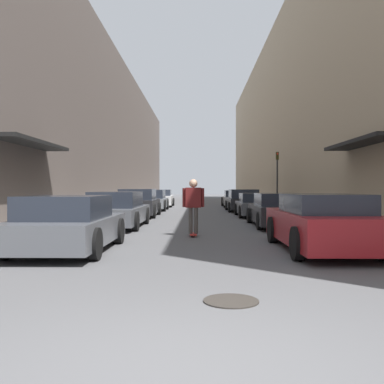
% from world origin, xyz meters
% --- Properties ---
extents(ground, '(135.43, 135.43, 0.00)m').
position_xyz_m(ground, '(0.00, 24.62, 0.00)').
color(ground, '#515154').
extents(curb_strip_left, '(1.80, 61.56, 0.12)m').
position_xyz_m(curb_strip_left, '(-4.89, 30.78, 0.06)').
color(curb_strip_left, gray).
rests_on(curb_strip_left, ground).
extents(curb_strip_right, '(1.80, 61.56, 0.12)m').
position_xyz_m(curb_strip_right, '(4.89, 30.78, 0.06)').
color(curb_strip_right, gray).
rests_on(curb_strip_right, ground).
extents(building_row_left, '(4.90, 61.56, 11.47)m').
position_xyz_m(building_row_left, '(-7.79, 30.77, 5.73)').
color(building_row_left, '#564C47').
rests_on(building_row_left, ground).
extents(building_row_right, '(4.90, 61.56, 13.82)m').
position_xyz_m(building_row_right, '(7.79, 30.78, 6.91)').
color(building_row_right, tan).
rests_on(building_row_right, ground).
extents(parked_car_left_0, '(2.01, 4.13, 1.25)m').
position_xyz_m(parked_car_left_0, '(-2.85, 6.34, 0.60)').
color(parked_car_left_0, '#515459').
rests_on(parked_car_left_0, ground).
extents(parked_car_left_1, '(1.92, 4.64, 1.29)m').
position_xyz_m(parked_car_left_1, '(-2.84, 12.13, 0.62)').
color(parked_car_left_1, '#515459').
rests_on(parked_car_left_1, ground).
extents(parked_car_left_2, '(1.96, 4.45, 1.37)m').
position_xyz_m(parked_car_left_2, '(-2.89, 18.01, 0.66)').
color(parked_car_left_2, '#232326').
rests_on(parked_car_left_2, ground).
extents(parked_car_left_3, '(1.89, 3.94, 1.30)m').
position_xyz_m(parked_car_left_3, '(-2.83, 23.78, 0.63)').
color(parked_car_left_3, gray).
rests_on(parked_car_left_3, ground).
extents(parked_car_left_4, '(1.98, 4.55, 1.30)m').
position_xyz_m(parked_car_left_4, '(-2.82, 29.49, 0.63)').
color(parked_car_left_4, silver).
rests_on(parked_car_left_4, ground).
extents(parked_car_right_0, '(1.90, 4.51, 1.29)m').
position_xyz_m(parked_car_right_0, '(2.88, 6.49, 0.64)').
color(parked_car_right_0, maroon).
rests_on(parked_car_right_0, ground).
extents(parked_car_right_1, '(1.91, 4.76, 1.23)m').
position_xyz_m(parked_car_right_1, '(3.04, 12.65, 0.60)').
color(parked_car_right_1, '#232326').
rests_on(parked_car_right_1, ground).
extents(parked_car_right_2, '(2.04, 4.05, 1.17)m').
position_xyz_m(parked_car_right_2, '(3.02, 18.01, 0.57)').
color(parked_car_right_2, '#515459').
rests_on(parked_car_right_2, ground).
extents(parked_car_right_3, '(1.99, 4.55, 1.34)m').
position_xyz_m(parked_car_right_3, '(2.84, 23.06, 0.64)').
color(parked_car_right_3, '#232326').
rests_on(parked_car_right_3, ground).
extents(parked_car_right_4, '(2.03, 4.77, 1.25)m').
position_xyz_m(parked_car_right_4, '(2.94, 28.94, 0.62)').
color(parked_car_right_4, silver).
rests_on(parked_car_right_4, ground).
extents(skateboarder, '(0.64, 0.78, 1.68)m').
position_xyz_m(skateboarder, '(-0.06, 9.39, 1.04)').
color(skateboarder, '#B2231E').
rests_on(skateboarder, ground).
extents(manhole_cover, '(0.70, 0.70, 0.02)m').
position_xyz_m(manhole_cover, '(0.50, 2.13, 0.01)').
color(manhole_cover, '#332D28').
rests_on(manhole_cover, ground).
extents(traffic_light, '(0.16, 0.22, 3.44)m').
position_xyz_m(traffic_light, '(4.78, 22.19, 2.25)').
color(traffic_light, '#2D2D2D').
rests_on(traffic_light, curb_strip_right).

